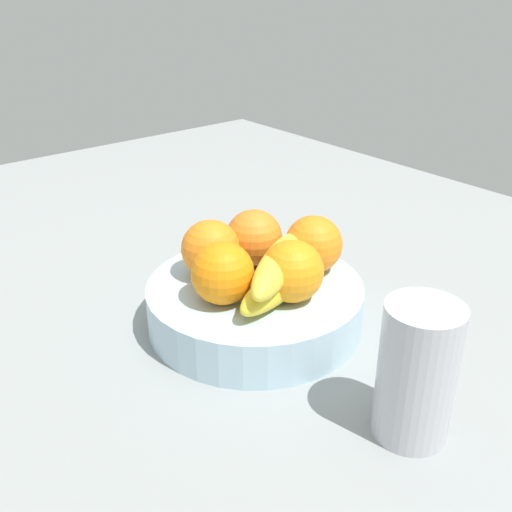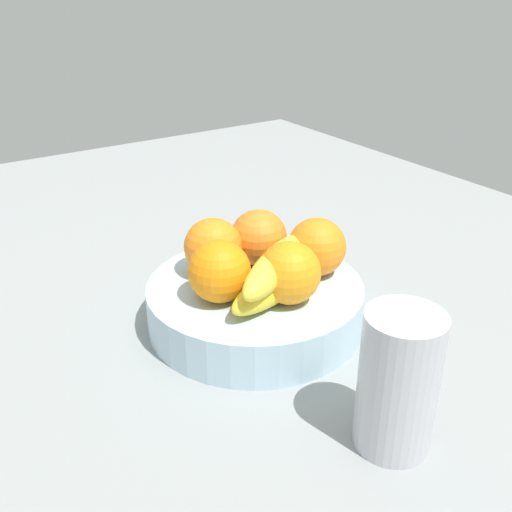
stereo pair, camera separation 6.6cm
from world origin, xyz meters
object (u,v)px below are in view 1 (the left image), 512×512
object	(u,v)px
orange_front_right	(222,273)
orange_back_right	(254,238)
orange_back_left	(313,244)
fruit_bowl	(256,305)
thermos_tumbler	(417,372)
orange_center	(292,271)
banana_bunch	(280,273)
orange_front_left	(211,249)

from	to	relation	value
orange_front_right	orange_back_right	bearing A→B (deg)	-59.68
orange_back_left	orange_back_right	bearing A→B (deg)	35.08
fruit_bowl	orange_back_left	world-z (taller)	orange_back_left
orange_back_left	thermos_tumbler	xyz separation A→B (cm)	(-23.06, 8.84, -2.37)
fruit_bowl	orange_center	distance (cm)	8.63
fruit_bowl	banana_bunch	bearing A→B (deg)	-172.82
thermos_tumbler	orange_back_left	bearing A→B (deg)	-20.97
fruit_bowl	orange_back_right	bearing A→B (deg)	-37.15
fruit_bowl	thermos_tumbler	bearing A→B (deg)	178.47
orange_front_left	orange_front_right	world-z (taller)	same
orange_front_right	banana_bunch	distance (cm)	6.93
orange_back_left	fruit_bowl	bearing A→B (deg)	78.36
orange_front_left	orange_center	size ratio (longest dim) A/B	1.00
fruit_bowl	orange_front_left	size ratio (longest dim) A/B	3.64
fruit_bowl	orange_front_right	distance (cm)	8.67
orange_center	orange_back_left	world-z (taller)	same
banana_bunch	orange_front_right	bearing A→B (deg)	60.89
orange_back_left	orange_back_right	world-z (taller)	same
orange_center	thermos_tumbler	world-z (taller)	thermos_tumbler
orange_front_left	orange_back_right	world-z (taller)	same
banana_bunch	orange_front_left	bearing A→B (deg)	19.17
orange_front_right	orange_back_left	size ratio (longest dim) A/B	1.00
orange_front_left	orange_center	distance (cm)	11.65
orange_back_left	orange_center	bearing A→B (deg)	117.50
orange_back_right	orange_center	bearing A→B (deg)	165.73
fruit_bowl	orange_front_right	bearing A→B (deg)	95.88
orange_back_right	banana_bunch	world-z (taller)	orange_back_right
orange_front_left	thermos_tumbler	world-z (taller)	thermos_tumbler
fruit_bowl	banana_bunch	xyz separation A→B (cm)	(-3.93, -0.49, 6.00)
orange_front_left	thermos_tumbler	size ratio (longest dim) A/B	0.52
orange_center	banana_bunch	world-z (taller)	orange_center
banana_bunch	thermos_tumbler	xyz separation A→B (cm)	(-20.82, 1.16, -1.72)
banana_bunch	orange_center	bearing A→B (deg)	-159.74
orange_center	thermos_tumbler	size ratio (longest dim) A/B	0.52
fruit_bowl	orange_front_left	world-z (taller)	orange_front_left
orange_front_left	orange_center	bearing A→B (deg)	-160.69
orange_front_left	banana_bunch	distance (cm)	10.10
orange_front_right	orange_back_left	distance (cm)	13.76
orange_back_left	orange_back_right	distance (cm)	7.91
orange_front_left	fruit_bowl	bearing A→B (deg)	-153.28
orange_front_right	orange_back_left	xyz separation A→B (cm)	(-1.11, -13.71, 0.00)
fruit_bowl	thermos_tumbler	distance (cm)	25.12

